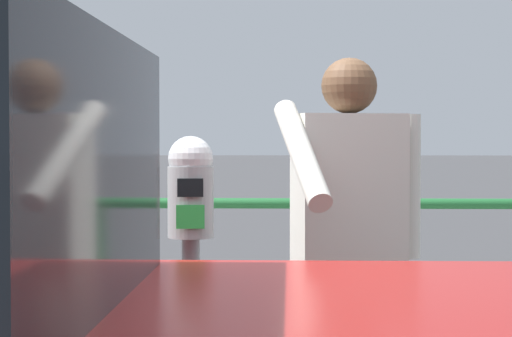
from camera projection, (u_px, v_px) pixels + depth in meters
parking_meter at (191, 231)px, 3.74m from camera, size 0.18×0.19×1.38m
pedestrian_at_meter at (350, 236)px, 3.92m from camera, size 0.61×0.71×1.69m
background_railing at (180, 249)px, 5.56m from camera, size 24.06×0.06×1.02m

